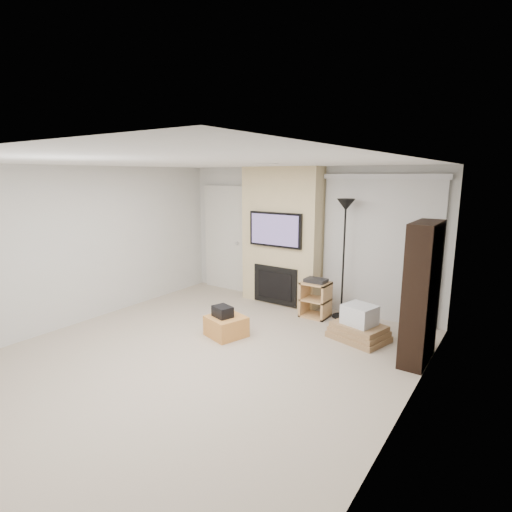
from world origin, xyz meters
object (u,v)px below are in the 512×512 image
Objects in this scene: ottoman at (226,326)px; floor_lamp at (345,225)px; box_stack at (359,327)px; bookshelf at (421,293)px; av_stand at (315,297)px.

floor_lamp reaches higher than ottoman.
bookshelf is at bearing -14.42° from box_stack.
av_stand is at bearing 64.29° from ottoman.
bookshelf is (2.53, 0.76, 0.75)m from ottoman.
floor_lamp reaches higher than av_stand.
floor_lamp is 1.10× the size of bookshelf.
av_stand is at bearing 157.83° from bookshelf.
ottoman is 0.28× the size of bookshelf.
floor_lamp is at bearing 57.20° from ottoman.
box_stack is 1.13m from bookshelf.
floor_lamp is (1.10, 1.71, 1.41)m from ottoman.
bookshelf is (1.42, -0.95, -0.66)m from floor_lamp.
ottoman is at bearing -163.15° from bookshelf.
box_stack is at bearing 30.44° from ottoman.
av_stand is (-0.38, -0.21, -1.22)m from floor_lamp.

